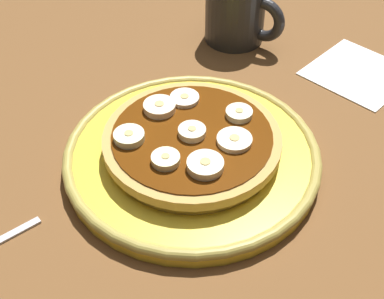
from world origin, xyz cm
name	(u,v)px	position (x,y,z in cm)	size (l,w,h in cm)	color
ground_plane	(192,173)	(0.00, 0.00, -1.50)	(140.00, 140.00, 3.00)	brown
plate	(192,155)	(0.00, 0.00, 1.05)	(25.90, 25.90, 1.95)	yellow
pancake_stack	(191,139)	(-0.31, 0.38, 2.79)	(17.61, 17.61, 2.29)	olive
banana_slice_0	(192,132)	(0.02, 0.05, 4.19)	(2.73, 2.73, 0.94)	beige
banana_slice_1	(239,114)	(2.49, 4.95, 4.16)	(2.73, 2.73, 0.88)	beige
banana_slice_2	(160,107)	(-4.84, 1.43, 4.21)	(3.32, 3.32, 0.99)	#FEE2B5
banana_slice_3	(234,140)	(4.01, 1.25, 4.09)	(3.42, 3.42, 0.75)	#F8E7BC
banana_slice_4	(185,99)	(-3.58, 4.19, 4.06)	(3.08, 3.08, 0.69)	beige
banana_slice_5	(161,158)	(-0.49, -4.53, 4.20)	(2.68, 2.68, 0.96)	#F2F0B5
banana_slice_6	(205,165)	(3.48, -3.26, 4.24)	(3.40, 3.40, 1.04)	#F5E9B9
banana_slice_7	(129,137)	(-4.72, -3.84, 4.22)	(3.00, 3.00, 1.00)	#EBF4C1
coffee_mug	(238,11)	(-7.72, 23.25, 4.15)	(10.92, 7.77, 8.05)	#262628
napkin	(358,72)	(8.99, 24.37, 0.15)	(11.00, 11.00, 0.30)	white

